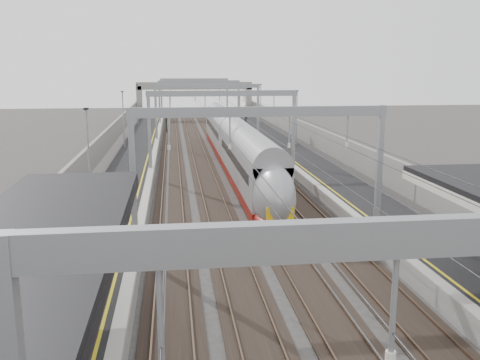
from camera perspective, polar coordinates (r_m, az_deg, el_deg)
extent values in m
cube|color=black|center=(50.09, -11.31, 1.30)|extent=(4.00, 120.00, 1.00)
cube|color=black|center=(51.45, 6.76, 1.72)|extent=(4.00, 120.00, 1.00)
cube|color=black|center=(50.04, -7.29, 0.89)|extent=(2.40, 140.00, 0.08)
cube|color=brown|center=(50.03, -8.12, 0.97)|extent=(0.07, 140.00, 0.14)
cube|color=brown|center=(50.03, -6.47, 1.01)|extent=(0.07, 140.00, 0.14)
cube|color=black|center=(50.12, -3.86, 0.97)|extent=(2.40, 140.00, 0.08)
cube|color=brown|center=(50.07, -4.68, 1.05)|extent=(0.07, 140.00, 0.14)
cube|color=brown|center=(50.15, -3.04, 1.10)|extent=(0.07, 140.00, 0.14)
cube|color=black|center=(50.37, -0.45, 1.06)|extent=(2.40, 140.00, 0.08)
cube|color=brown|center=(50.28, -1.27, 1.14)|extent=(0.07, 140.00, 0.14)
cube|color=brown|center=(50.45, 0.36, 1.18)|extent=(0.07, 140.00, 0.14)
cube|color=black|center=(50.81, 2.91, 1.13)|extent=(2.40, 140.00, 0.08)
cube|color=brown|center=(50.67, 2.11, 1.22)|extent=(0.07, 140.00, 0.14)
cube|color=brown|center=(50.92, 3.71, 1.25)|extent=(0.07, 140.00, 0.14)
cube|color=gray|center=(26.73, -11.36, 0.49)|extent=(0.28, 0.28, 6.60)
cube|color=gray|center=(28.68, 14.62, 1.10)|extent=(0.28, 0.28, 6.60)
cube|color=gray|center=(26.58, 2.15, 7.29)|extent=(13.00, 0.25, 0.50)
cube|color=gray|center=(46.48, -9.65, 5.30)|extent=(0.28, 0.28, 6.60)
cube|color=gray|center=(47.63, 5.74, 5.56)|extent=(0.28, 0.28, 6.60)
cube|color=gray|center=(46.40, -1.89, 9.22)|extent=(13.00, 0.25, 0.50)
cube|color=gray|center=(66.38, -8.96, 7.23)|extent=(0.28, 0.28, 6.60)
cube|color=gray|center=(67.19, 1.93, 7.42)|extent=(0.28, 0.28, 6.60)
cube|color=gray|center=(66.32, -3.52, 9.98)|extent=(13.00, 0.25, 0.50)
cube|color=gray|center=(86.33, -8.59, 8.27)|extent=(0.28, 0.28, 6.60)
cube|color=gray|center=(86.95, -0.17, 8.42)|extent=(0.28, 0.28, 6.60)
cube|color=gray|center=(86.28, -4.40, 10.39)|extent=(13.00, 0.25, 0.50)
cube|color=gray|center=(104.30, -8.37, 8.86)|extent=(0.28, 0.28, 6.60)
cube|color=gray|center=(104.81, -1.38, 9.00)|extent=(0.28, 0.28, 6.60)
cube|color=gray|center=(104.26, -4.90, 10.62)|extent=(13.00, 0.25, 0.50)
cylinder|color=#262628|center=(54.29, -7.44, 7.55)|extent=(0.03, 140.00, 0.03)
cylinder|color=#262628|center=(54.37, -4.25, 7.62)|extent=(0.03, 140.00, 0.03)
cylinder|color=#262628|center=(54.60, -1.08, 7.67)|extent=(0.03, 140.00, 0.03)
cylinder|color=#262628|center=(55.00, 2.06, 7.70)|extent=(0.03, 140.00, 0.03)
cylinder|color=black|center=(20.01, -22.67, -7.92)|extent=(0.20, 0.20, 4.00)
cube|color=gray|center=(104.29, -4.89, 9.99)|extent=(22.00, 2.20, 1.40)
cube|color=gray|center=(104.53, -10.68, 8.13)|extent=(1.00, 2.20, 6.20)
cube|color=gray|center=(105.39, 0.92, 8.36)|extent=(1.00, 2.20, 6.20)
cube|color=gray|center=(50.25, -15.00, 2.43)|extent=(0.30, 120.00, 3.20)
cube|color=gray|center=(52.13, 10.21, 2.97)|extent=(0.30, 120.00, 3.20)
cube|color=maroon|center=(42.20, 0.87, -0.32)|extent=(2.49, 21.21, 0.74)
cube|color=#939398|center=(41.87, 0.88, 2.02)|extent=(2.49, 21.21, 2.77)
cube|color=black|center=(35.14, 2.56, -3.33)|extent=(1.84, 2.21, 0.46)
cube|color=maroon|center=(63.32, -1.86, 3.75)|extent=(2.49, 21.21, 0.74)
cube|color=#939398|center=(63.10, -1.87, 5.33)|extent=(2.49, 21.21, 2.77)
cube|color=black|center=(56.07, -1.15, 2.39)|extent=(1.84, 2.21, 0.46)
ellipsoid|color=#939398|center=(31.49, 3.62, -1.79)|extent=(2.49, 4.80, 3.87)
cube|color=yellow|center=(29.83, 4.31, -4.23)|extent=(1.57, 0.12, 1.38)
cube|color=black|center=(29.87, 4.19, -1.46)|extent=(1.48, 0.54, 0.87)
cylinder|color=black|center=(80.04, -7.83, 6.01)|extent=(0.12, 0.12, 3.00)
cube|color=black|center=(79.90, -7.87, 7.15)|extent=(0.32, 0.22, 0.75)
sphere|color=#0CE526|center=(79.76, -7.87, 7.25)|extent=(0.16, 0.16, 0.16)
cylinder|color=black|center=(73.48, -1.29, 5.61)|extent=(0.12, 0.12, 3.00)
cube|color=black|center=(73.32, -1.29, 6.85)|extent=(0.32, 0.22, 0.75)
sphere|color=red|center=(73.18, -1.28, 6.96)|extent=(0.16, 0.16, 0.16)
cylinder|color=black|center=(71.81, 0.63, 5.46)|extent=(0.12, 0.12, 3.00)
cube|color=black|center=(71.65, 0.63, 6.73)|extent=(0.32, 0.22, 0.75)
sphere|color=red|center=(71.51, 0.64, 6.84)|extent=(0.16, 0.16, 0.16)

